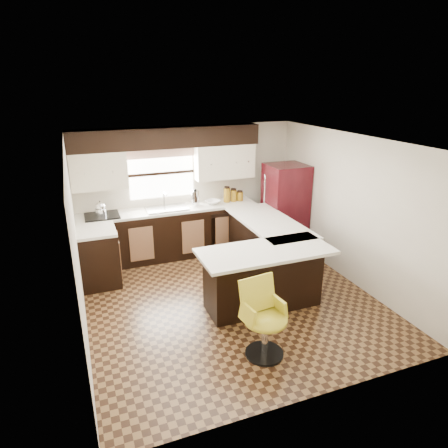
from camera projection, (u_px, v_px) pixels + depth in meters
name	position (u px, v px, depth m)	size (l,w,h in m)	color
floor	(230.00, 299.00, 6.14)	(4.40, 4.40, 0.00)	#49301A
ceiling	(231.00, 141.00, 5.33)	(4.40, 4.40, 0.00)	silver
wall_back	(188.00, 189.00, 7.67)	(4.40, 4.40, 0.00)	beige
wall_front	(316.00, 300.00, 3.80)	(4.40, 4.40, 0.00)	beige
wall_left	(76.00, 246.00, 5.03)	(4.40, 4.40, 0.00)	beige
wall_right	(351.00, 210.00, 6.44)	(4.40, 4.40, 0.00)	beige
base_cab_back	(171.00, 234.00, 7.51)	(3.30, 0.60, 0.90)	black
base_cab_left	(99.00, 258.00, 6.48)	(0.60, 0.70, 0.90)	black
counter_back	(169.00, 210.00, 7.35)	(3.30, 0.60, 0.04)	silver
counter_left	(96.00, 231.00, 6.32)	(0.60, 0.70, 0.04)	silver
soffit	(167.00, 137.00, 7.03)	(3.40, 0.35, 0.36)	black
upper_cab_left	(98.00, 171.00, 6.79)	(0.94, 0.35, 0.64)	beige
upper_cab_right	(224.00, 161.00, 7.57)	(1.14, 0.35, 0.64)	beige
window_pane	(162.00, 173.00, 7.36)	(1.20, 0.02, 0.90)	white
valance	(161.00, 153.00, 7.19)	(1.30, 0.06, 0.18)	#D19B93
sink	(167.00, 208.00, 7.30)	(0.75, 0.45, 0.03)	#B2B2B7
dishwasher	(226.00, 233.00, 7.60)	(0.58, 0.03, 0.78)	black
cooktop	(102.00, 216.00, 6.91)	(0.58, 0.50, 0.03)	black
peninsula_long	(265.00, 249.00, 6.84)	(0.60, 1.95, 0.90)	black
peninsula_return	(263.00, 279.00, 5.81)	(1.65, 0.60, 0.90)	black
counter_pen_long	(269.00, 222.00, 6.70)	(0.84, 1.95, 0.04)	silver
counter_pen_return	(266.00, 251.00, 5.56)	(1.89, 0.84, 0.04)	silver
refrigerator	(285.00, 208.00, 7.71)	(0.72, 0.70, 1.69)	#3A090F
bar_chair	(266.00, 321.00, 4.73)	(0.52, 0.52, 0.97)	gold
kettle	(100.00, 208.00, 6.86)	(0.19, 0.19, 0.26)	silver
percolator	(195.00, 198.00, 7.46)	(0.15, 0.15, 0.29)	silver
mixing_bowl	(213.00, 202.00, 7.61)	(0.28, 0.28, 0.07)	white
canister_large	(227.00, 195.00, 7.70)	(0.12, 0.12, 0.28)	#866113
canister_med	(234.00, 196.00, 7.75)	(0.13, 0.13, 0.22)	#866113
canister_small	(240.00, 196.00, 7.81)	(0.13, 0.13, 0.17)	#866113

